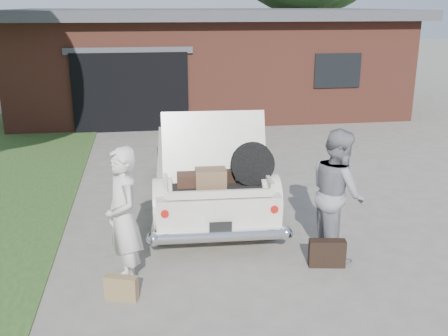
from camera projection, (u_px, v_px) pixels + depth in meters
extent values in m
plane|color=gray|center=(230.00, 252.00, 7.63)|extent=(90.00, 90.00, 0.00)
cube|color=brown|center=(205.00, 63.00, 18.18)|extent=(12.00, 7.00, 3.00)
cube|color=#4C4C51|center=(204.00, 14.00, 17.68)|extent=(12.80, 7.80, 0.30)
cube|color=black|center=(131.00, 92.00, 14.68)|extent=(3.20, 0.30, 2.20)
cube|color=#4C4C51|center=(129.00, 51.00, 14.27)|extent=(3.50, 0.12, 0.18)
cube|color=black|center=(337.00, 71.00, 15.33)|extent=(1.40, 0.08, 1.00)
cylinder|color=#38281E|center=(297.00, 26.00, 23.56)|extent=(0.44, 0.44, 5.02)
cube|color=white|center=(207.00, 171.00, 9.47)|extent=(1.97, 4.71, 0.60)
cube|color=#BAB2A4|center=(206.00, 138.00, 9.57)|extent=(1.61, 1.92, 0.48)
cube|color=black|center=(202.00, 128.00, 10.41)|extent=(1.44, 0.14, 0.41)
cube|color=black|center=(210.00, 152.00, 8.74)|extent=(1.44, 0.14, 0.41)
cylinder|color=black|center=(162.00, 221.00, 7.97)|extent=(0.23, 0.62, 0.61)
cylinder|color=black|center=(268.00, 216.00, 8.14)|extent=(0.23, 0.62, 0.61)
cylinder|color=black|center=(163.00, 162.00, 10.96)|extent=(0.23, 0.62, 0.61)
cylinder|color=black|center=(240.00, 159.00, 11.13)|extent=(0.23, 0.62, 0.61)
cylinder|color=silver|center=(221.00, 236.00, 7.28)|extent=(1.91, 0.25, 0.17)
cylinder|color=#A5140F|center=(165.00, 213.00, 7.16)|extent=(0.12, 0.10, 0.11)
cylinder|color=#A5140F|center=(274.00, 208.00, 7.32)|extent=(0.12, 0.10, 0.11)
cube|color=black|center=(221.00, 227.00, 7.23)|extent=(0.32, 0.03, 0.16)
cube|color=black|center=(216.00, 186.00, 7.70)|extent=(1.48, 1.08, 0.04)
cube|color=white|center=(165.00, 182.00, 7.59)|extent=(0.10, 1.02, 0.17)
cube|color=white|center=(266.00, 178.00, 7.75)|extent=(0.10, 1.02, 0.17)
cube|color=white|center=(220.00, 194.00, 7.20)|extent=(1.48, 0.12, 0.11)
cube|color=white|center=(214.00, 146.00, 7.85)|extent=(1.57, 0.48, 1.01)
cube|color=#42271C|center=(195.00, 179.00, 7.68)|extent=(0.55, 0.37, 0.17)
cube|color=brown|center=(211.00, 179.00, 7.47)|extent=(0.45, 0.30, 0.30)
cube|color=black|center=(214.00, 174.00, 7.89)|extent=(0.61, 0.41, 0.18)
cylinder|color=black|center=(253.00, 164.00, 7.61)|extent=(0.64, 0.18, 0.63)
imported|color=silver|center=(123.00, 219.00, 6.49)|extent=(0.64, 0.77, 1.83)
imported|color=gray|center=(337.00, 193.00, 7.35)|extent=(0.74, 0.93, 1.84)
cube|color=#92744A|center=(121.00, 288.00, 6.36)|extent=(0.42, 0.25, 0.31)
cube|color=black|center=(327.00, 253.00, 7.17)|extent=(0.52, 0.24, 0.38)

